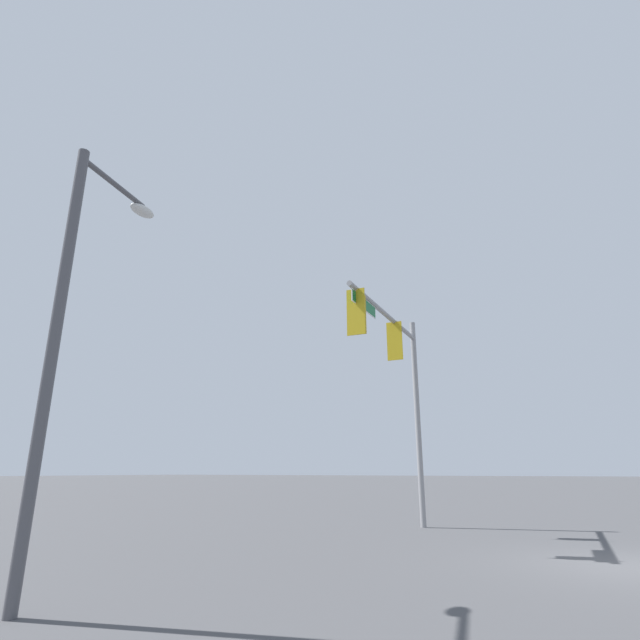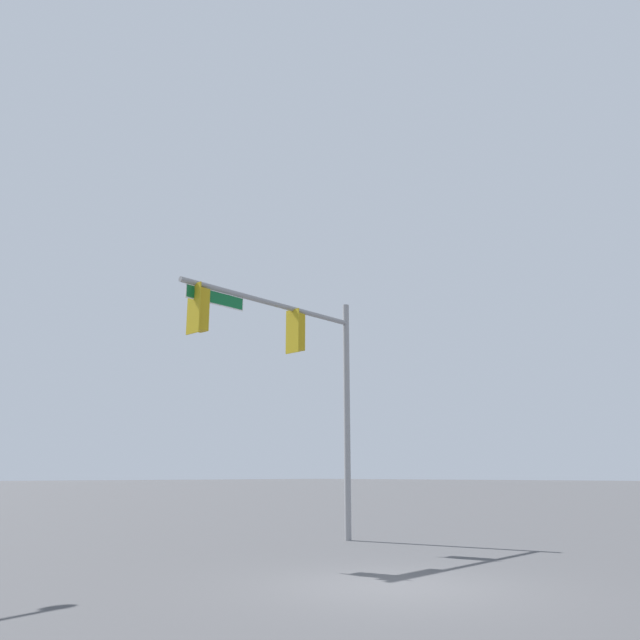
# 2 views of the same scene
# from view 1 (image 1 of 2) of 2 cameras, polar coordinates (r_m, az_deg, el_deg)

# --- Properties ---
(ground_plane) EXTENTS (400.00, 400.00, 0.00)m
(ground_plane) POSITION_cam_1_polar(r_m,az_deg,el_deg) (12.66, 32.76, -22.74)
(ground_plane) COLOR #474749
(signal_pole_near) EXTENTS (6.46, 0.65, 7.23)m
(signal_pole_near) POSITION_cam_1_polar(r_m,az_deg,el_deg) (16.53, 8.62, -4.82)
(signal_pole_near) COLOR gray
(signal_pole_near) RESTS_ON ground_plane
(street_lamp) EXTENTS (1.98, 0.54, 7.03)m
(street_lamp) POSITION_cam_1_polar(r_m,az_deg,el_deg) (8.77, -26.73, -0.11)
(street_lamp) COLOR #4C4C51
(street_lamp) RESTS_ON ground_plane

